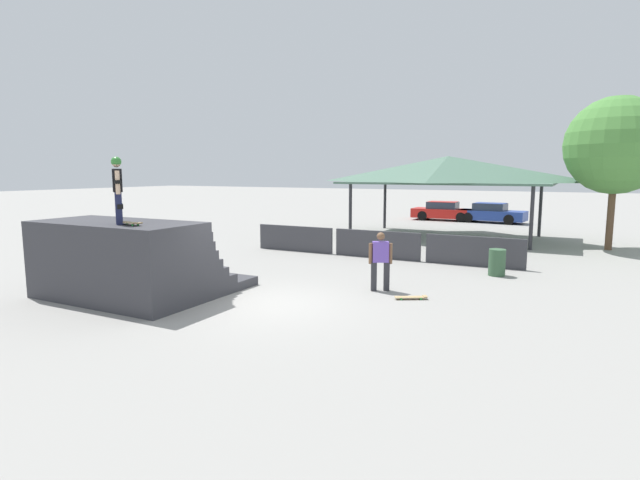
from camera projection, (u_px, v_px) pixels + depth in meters
The scene contains 12 objects.
ground_plane at pixel (265, 304), 12.48m from camera, with size 160.00×160.00×0.00m, color gray.
quarter_pipe_ramp at pixel (129, 263), 13.19m from camera, with size 4.52×4.09×2.02m.
skater_on_deck at pixel (118, 186), 11.99m from camera, with size 0.63×0.55×1.62m.
skateboard_on_deck at pixel (131, 223), 11.88m from camera, with size 0.82×0.36×0.09m.
bystander_walking at pixel (380, 258), 13.77m from camera, with size 0.63×0.40×1.64m.
skateboard_on_ground at pixel (412, 297), 12.94m from camera, with size 0.83×0.59×0.09m.
barrier_fence at pixel (377, 244), 19.09m from camera, with size 10.69×0.12×1.05m.
pavilion_shelter at pixel (448, 170), 24.80m from camera, with size 9.83×5.82×4.06m.
tree_beside_pavilion at pixel (616, 146), 20.56m from camera, with size 4.03×4.03×6.38m.
trash_bin at pixel (497, 262), 15.85m from camera, with size 0.52×0.52×0.85m, color #385B3D.
parked_car_red at pixel (444, 211), 33.93m from camera, with size 4.22×1.71×1.27m.
parked_car_blue at pixel (491, 213), 32.40m from camera, with size 4.35×2.14×1.27m.
Camera 1 is at (6.84, -10.13, 3.29)m, focal length 28.00 mm.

